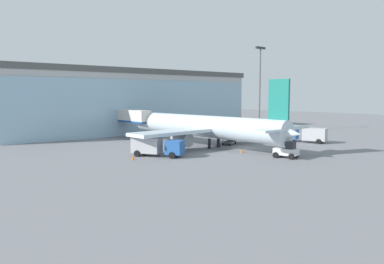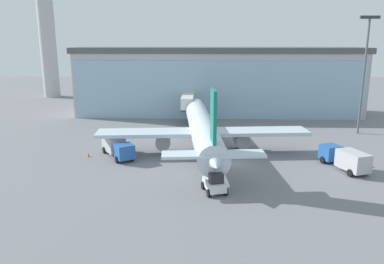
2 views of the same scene
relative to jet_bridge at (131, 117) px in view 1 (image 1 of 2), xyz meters
The scene contains 11 objects.
ground 25.95m from the jet_bridge, 75.83° to the right, with size 240.00×240.00×0.00m, color slate.
terminal_building 11.75m from the jet_bridge, 56.57° to the left, with size 61.29×13.53×14.30m.
jet_bridge is the anchor object (origin of this frame).
apron_light_mast 31.74m from the jet_bridge, 15.76° to the right, with size 3.20×0.40×19.61m.
airplane 19.64m from the jet_bridge, 82.65° to the right, with size 30.06×35.99×10.76m.
catering_truck 24.25m from the jet_bridge, 112.84° to the right, with size 5.72×7.36×2.65m.
fuel_truck 34.08m from the jet_bridge, 53.51° to the right, with size 4.36×7.62×2.65m.
baggage_cart 21.99m from the jet_bridge, 70.57° to the right, with size 3.20×2.56×1.50m.
pushback_tug 35.20m from the jet_bridge, 84.06° to the right, with size 2.83×3.54×2.30m.
safety_cone_nose 28.10m from the jet_bridge, 84.94° to the right, with size 0.36×0.36×0.55m, color orange.
safety_cone_wingtip 26.51m from the jet_bridge, 120.53° to the right, with size 0.36×0.36×0.55m, color orange.
Camera 1 is at (-45.28, -40.27, 8.67)m, focal length 35.00 mm.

